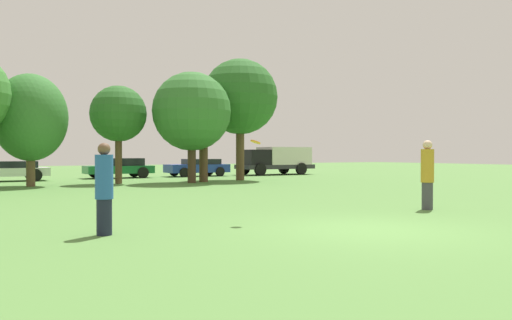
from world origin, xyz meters
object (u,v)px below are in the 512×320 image
Objects in this scene: parked_car_white at (10,170)px; parked_car_blue at (198,167)px; tree_5 at (203,107)px; tree_6 at (240,97)px; delivery_truck_black at (275,159)px; tree_2 at (30,118)px; frisbee at (255,142)px; person_thrower at (104,188)px; person_catcher at (427,174)px; tree_4 at (192,112)px; parked_car_green at (120,167)px; tree_3 at (118,114)px.

parked_car_blue reaches higher than parked_car_white.
tree_5 is 2.74m from tree_6.
tree_6 is 1.25× the size of delivery_truck_black.
parked_car_blue is at bearing 67.15° from tree_5.
tree_2 is 8.59m from tree_5.
frisbee is 26.06m from delivery_truck_black.
person_thrower is 18.42m from tree_5.
tree_6 is at bearing -100.69° from person_catcher.
parked_car_white is at bearing -68.69° from person_catcher.
delivery_truck_black reaches higher than parked_car_white.
tree_4 reaches higher than person_catcher.
tree_4 is 1.04× the size of delivery_truck_black.
person_thrower is 0.42× the size of parked_car_green.
parked_car_green is 5.22m from parked_car_blue.
tree_3 reaches higher than delivery_truck_black.
tree_5 reaches higher than tree_3.
parked_car_blue is at bearing -3.10° from delivery_truck_black.
tree_2 is 1.25× the size of parked_car_blue.
tree_6 reaches higher than delivery_truck_black.
tree_6 reaches higher than person_catcher.
tree_6 reaches higher than frisbee.
tree_3 is (5.17, 16.22, 2.64)m from person_thrower.
person_thrower is 0.41× the size of parked_car_blue.
parked_car_white is 11.54m from parked_car_blue.
person_catcher is 0.46× the size of parked_car_green.
tree_4 is at bearing -88.49° from person_catcher.
tree_6 reaches higher than person_thrower.
parked_car_white is (-0.29, 5.54, -2.58)m from tree_2.
person_catcher is 0.45× the size of parked_car_blue.
parked_car_blue is at bearing 178.05° from parked_car_green.
tree_3 is (4.14, 0.09, 0.33)m from tree_2.
tree_4 is at bearing -163.92° from tree_6.
tree_6 is 8.94m from delivery_truck_black.
parked_car_green is at bearing 80.50° from frisbee.
tree_4 is 1.38× the size of parked_car_white.
tree_6 is (6.97, -0.24, 1.24)m from tree_3.
person_thrower is 20.43m from tree_6.
person_catcher is 0.45× the size of parked_car_white.
tree_5 is (0.90, 0.46, 0.32)m from tree_4.
tree_5 is at bearing 111.49° from parked_car_green.
tree_3 reaches higher than parked_car_green.
person_thrower is at bearing -107.67° from tree_3.
parked_car_green is at bearing -2.57° from delivery_truck_black.
delivery_truck_black is (14.87, 21.39, -0.64)m from frisbee.
person_thrower is 21.69m from parked_car_white.
parked_car_white is 1.00× the size of parked_car_blue.
tree_5 is 0.79× the size of tree_6.
frisbee is at bearing 56.41° from delivery_truck_black.
parked_car_green is at bearing -174.21° from parked_car_white.
tree_3 is 1.21× the size of parked_car_green.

